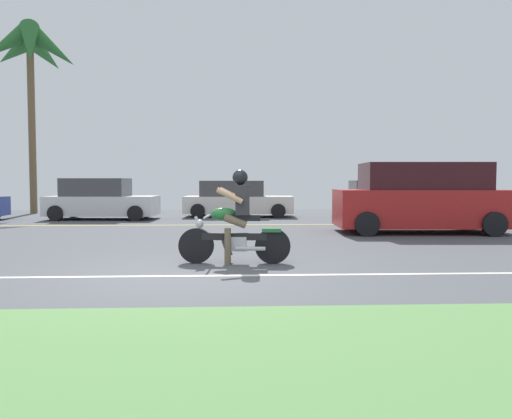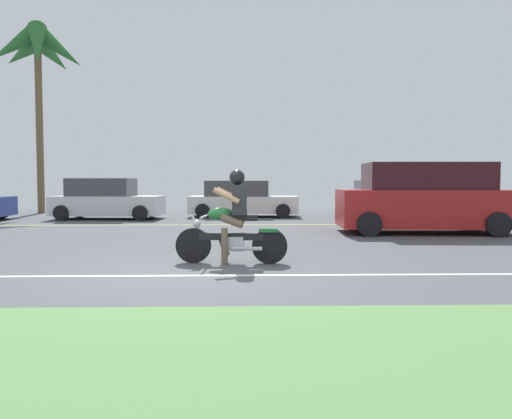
{
  "view_description": "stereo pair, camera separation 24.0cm",
  "coord_description": "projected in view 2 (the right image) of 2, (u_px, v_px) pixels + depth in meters",
  "views": [
    {
      "loc": [
        0.7,
        -7.66,
        1.42
      ],
      "look_at": [
        1.24,
        3.51,
        0.8
      ],
      "focal_mm": 35.74,
      "sensor_mm": 36.0,
      "label": 1
    },
    {
      "loc": [
        0.94,
        -7.66,
        1.42
      ],
      "look_at": [
        1.24,
        3.51,
        0.8
      ],
      "focal_mm": 35.74,
      "sensor_mm": 36.0,
      "label": 2
    }
  ],
  "objects": [
    {
      "name": "grass_median",
      "position": [
        110.0,
        377.0,
        3.61
      ],
      "size": [
        56.0,
        3.8,
        0.06
      ],
      "primitive_type": "cube",
      "color": "#5B8C4C",
      "rests_on": "ground"
    },
    {
      "name": "parked_car_2",
      "position": [
        242.0,
        200.0,
        20.52
      ],
      "size": [
        4.41,
        2.17,
        1.45
      ],
      "color": "white",
      "rests_on": "ground"
    },
    {
      "name": "ground",
      "position": [
        198.0,
        250.0,
        10.7
      ],
      "size": [
        56.0,
        30.0,
        0.04
      ],
      "primitive_type": "cube",
      "color": "#4C4F54"
    },
    {
      "name": "parked_car_1",
      "position": [
        106.0,
        200.0,
        19.19
      ],
      "size": [
        4.09,
        2.14,
        1.53
      ],
      "color": "silver",
      "rests_on": "ground"
    },
    {
      "name": "parked_car_3",
      "position": [
        390.0,
        200.0,
        19.86
      ],
      "size": [
        3.93,
        1.94,
        1.46
      ],
      "color": "white",
      "rests_on": "ground"
    },
    {
      "name": "palm_tree_1",
      "position": [
        38.0,
        56.0,
        22.37
      ],
      "size": [
        4.28,
        4.32,
        8.32
      ],
      "color": "brown",
      "rests_on": "ground"
    },
    {
      "name": "suv_nearby",
      "position": [
        424.0,
        199.0,
        13.96
      ],
      "size": [
        4.81,
        2.38,
        1.92
      ],
      "color": "#AD1E1E",
      "rests_on": "ground"
    },
    {
      "name": "lane_line_far",
      "position": [
        214.0,
        225.0,
        16.6
      ],
      "size": [
        50.4,
        0.12,
        0.01
      ],
      "primitive_type": "cube",
      "color": "yellow",
      "rests_on": "ground"
    },
    {
      "name": "motorcyclist",
      "position": [
        232.0,
        224.0,
        8.76
      ],
      "size": [
        1.94,
        0.63,
        1.62
      ],
      "color": "black",
      "rests_on": "ground"
    },
    {
      "name": "lane_line_near",
      "position": [
        180.0,
        276.0,
        7.64
      ],
      "size": [
        50.4,
        0.12,
        0.01
      ],
      "primitive_type": "cube",
      "color": "silver",
      "rests_on": "ground"
    }
  ]
}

